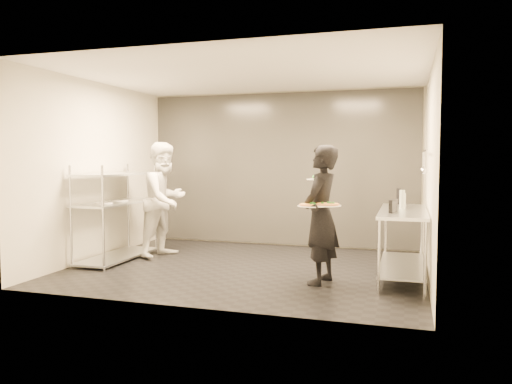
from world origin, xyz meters
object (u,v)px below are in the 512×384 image
(pass_rack, at_px, (117,211))
(pos_monitor, at_px, (393,206))
(prep_counter, at_px, (403,232))
(waiter, at_px, (321,215))
(chef, at_px, (165,199))
(pizza_plate_far, at_px, (327,205))
(salad_plate, at_px, (317,178))
(bottle_clear, at_px, (404,200))
(bottle_green, at_px, (402,199))
(pizza_plate_near, at_px, (312,205))
(bottle_dark, at_px, (399,196))

(pass_rack, bearing_deg, pos_monitor, -5.08)
(prep_counter, xyz_separation_m, waiter, (-1.00, -0.56, 0.26))
(waiter, xyz_separation_m, chef, (-2.73, 1.02, 0.04))
(pizza_plate_far, xyz_separation_m, salad_plate, (-0.23, 0.54, 0.30))
(waiter, height_order, chef, chef)
(salad_plate, bearing_deg, pass_rack, 176.01)
(pass_rack, height_order, waiter, waiter)
(bottle_clear, bearing_deg, waiter, -137.88)
(pos_monitor, xyz_separation_m, bottle_green, (0.10, 0.55, 0.05))
(pass_rack, bearing_deg, prep_counter, 0.03)
(salad_plate, bearing_deg, waiter, -70.70)
(waiter, height_order, salad_plate, waiter)
(prep_counter, height_order, pos_monitor, pos_monitor)
(pass_rack, bearing_deg, waiter, -9.43)
(waiter, relative_size, pizza_plate_far, 5.31)
(waiter, relative_size, bottle_green, 6.98)
(pizza_plate_near, bearing_deg, salad_plate, 93.76)
(prep_counter, height_order, pizza_plate_near, pizza_plate_near)
(pos_monitor, bearing_deg, bottle_dark, 103.02)
(pos_monitor, bearing_deg, chef, -177.91)
(salad_plate, bearing_deg, pizza_plate_far, -67.04)
(pizza_plate_far, relative_size, bottle_green, 1.32)
(pass_rack, height_order, pizza_plate_near, pass_rack)
(pos_monitor, relative_size, bottle_green, 0.89)
(bottle_dark, bearing_deg, pos_monitor, -92.22)
(pass_rack, distance_m, pos_monitor, 4.23)
(prep_counter, xyz_separation_m, pos_monitor, (-0.12, -0.38, 0.38))
(waiter, distance_m, pos_monitor, 0.91)
(salad_plate, bearing_deg, pizza_plate_near, -86.24)
(pass_rack, relative_size, waiter, 0.90)
(pass_rack, relative_size, pizza_plate_near, 4.55)
(bottle_green, bearing_deg, pizza_plate_near, -138.41)
(pizza_plate_near, bearing_deg, bottle_clear, 46.00)
(waiter, relative_size, pizza_plate_near, 5.03)
(waiter, relative_size, pos_monitor, 7.81)
(bottle_green, relative_size, bottle_dark, 1.07)
(waiter, distance_m, salad_plate, 0.57)
(chef, relative_size, bottle_clear, 9.40)
(pass_rack, distance_m, prep_counter, 4.33)
(pizza_plate_far, distance_m, salad_plate, 0.66)
(pizza_plate_near, xyz_separation_m, bottle_dark, (1.00, 1.57, 0.02))
(bottle_dark, bearing_deg, chef, -174.80)
(prep_counter, height_order, chef, chef)
(chef, distance_m, bottle_green, 3.72)
(pass_rack, distance_m, waiter, 3.38)
(bottle_clear, bearing_deg, pizza_plate_far, -128.31)
(chef, relative_size, bottle_dark, 7.80)
(pizza_plate_far, bearing_deg, salad_plate, 112.96)
(pizza_plate_far, relative_size, salad_plate, 1.21)
(bottle_clear, bearing_deg, bottle_dark, 99.01)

